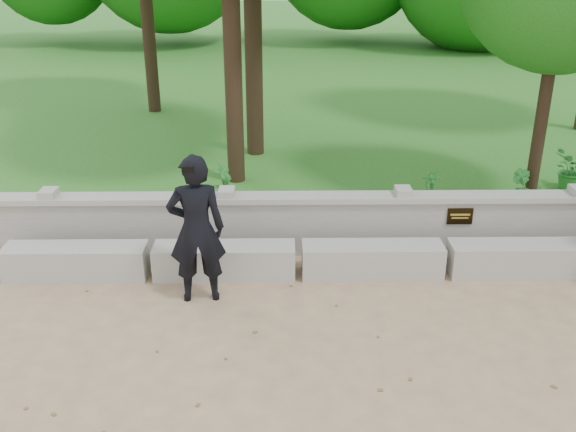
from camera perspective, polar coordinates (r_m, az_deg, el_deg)
name	(u,v)px	position (r m, az deg, el deg)	size (l,w,h in m)	color
ground	(485,356)	(7.52, 17.12, -11.78)	(80.00, 80.00, 0.00)	tan
lawn	(352,86)	(20.38, 5.69, 11.40)	(40.00, 22.00, 0.25)	#22701C
concrete_bench	(446,259)	(8.98, 13.84, -3.76)	(11.90, 0.45, 0.45)	#B0AEA7
parapet_wall	(436,223)	(9.49, 12.99, -0.58)	(12.50, 0.35, 0.90)	#A6A49D
man_main	(196,229)	(7.90, -8.14, -1.18)	(0.75, 0.67, 1.92)	black
shrub_a	(223,183)	(10.51, -5.77, 2.92)	(0.35, 0.24, 0.66)	#26712A
shrub_b	(521,187)	(11.06, 20.02, 2.42)	(0.32, 0.26, 0.58)	#26712A
shrub_c	(571,171)	(12.03, 23.85, 3.70)	(0.62, 0.53, 0.69)	#26712A
shrub_d	(430,189)	(10.56, 12.54, 2.33)	(0.32, 0.29, 0.58)	#26712A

